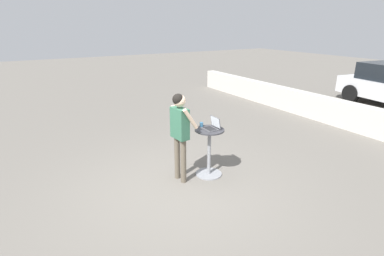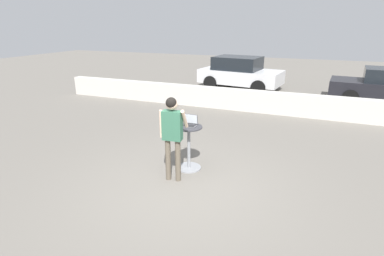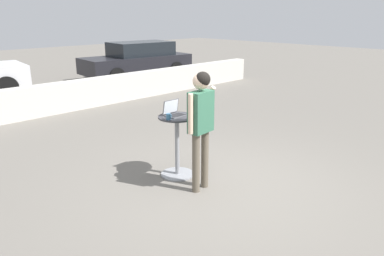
{
  "view_description": "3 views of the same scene",
  "coord_description": "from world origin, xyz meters",
  "views": [
    {
      "loc": [
        4.34,
        -2.31,
        2.93
      ],
      "look_at": [
        -0.07,
        0.28,
        1.14
      ],
      "focal_mm": 28.0,
      "sensor_mm": 36.0,
      "label": 1
    },
    {
      "loc": [
        2.07,
        -4.79,
        3.04
      ],
      "look_at": [
        -0.04,
        0.48,
        1.06
      ],
      "focal_mm": 28.0,
      "sensor_mm": 36.0,
      "label": 2
    },
    {
      "loc": [
        -3.95,
        -3.34,
        2.5
      ],
      "look_at": [
        -0.34,
        0.32,
        0.91
      ],
      "focal_mm": 35.0,
      "sensor_mm": 36.0,
      "label": 3
    }
  ],
  "objects": [
    {
      "name": "standing_person",
      "position": [
        -0.32,
        0.16,
        1.12
      ],
      "size": [
        0.53,
        0.41,
        1.75
      ],
      "color": "brown",
      "rests_on": "ground_plane"
    },
    {
      "name": "pavement_kerb",
      "position": [
        0.0,
        5.88,
        0.39
      ],
      "size": [
        15.67,
        0.35,
        0.78
      ],
      "color": "beige",
      "rests_on": "ground_plane"
    },
    {
      "name": "coffee_mug",
      "position": [
        -0.44,
        0.71,
        1.03
      ],
      "size": [
        0.1,
        0.07,
        0.09
      ],
      "color": "#336084",
      "rests_on": "cafe_table"
    },
    {
      "name": "ground_plane",
      "position": [
        0.0,
        0.0,
        0.0
      ],
      "size": [
        50.0,
        50.0,
        0.0
      ],
      "primitive_type": "plane",
      "color": "slate"
    },
    {
      "name": "cafe_table",
      "position": [
        -0.23,
        0.77,
        0.52
      ],
      "size": [
        0.58,
        0.58,
        0.98
      ],
      "color": "gray",
      "rests_on": "ground_plane"
    },
    {
      "name": "laptop",
      "position": [
        -0.23,
        0.82,
        1.04
      ],
      "size": [
        0.31,
        0.27,
        0.24
      ],
      "color": "#515156",
      "rests_on": "cafe_table"
    },
    {
      "name": "parked_car_further_down",
      "position": [
        5.05,
        8.84,
        0.73
      ],
      "size": [
        4.46,
        2.08,
        1.42
      ],
      "color": "black",
      "rests_on": "ground_plane"
    }
  ]
}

